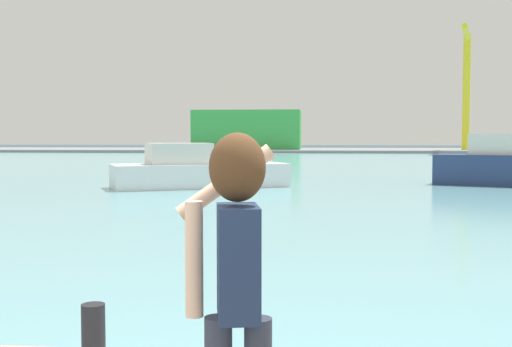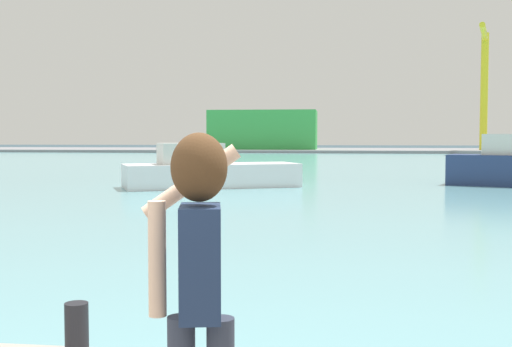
% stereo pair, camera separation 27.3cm
% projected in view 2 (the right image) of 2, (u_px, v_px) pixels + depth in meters
% --- Properties ---
extents(ground_plane, '(220.00, 220.00, 0.00)m').
position_uv_depth(ground_plane, '(319.00, 164.00, 52.76)').
color(ground_plane, '#334751').
extents(harbor_water, '(140.00, 100.00, 0.02)m').
position_uv_depth(harbor_water, '(320.00, 163.00, 54.74)').
color(harbor_water, '#6BA8B2').
rests_on(harbor_water, ground_plane).
extents(far_shore_dock, '(140.00, 20.00, 0.38)m').
position_uv_depth(far_shore_dock, '(327.00, 150.00, 94.36)').
color(far_shore_dock, gray).
rests_on(far_shore_dock, ground_plane).
extents(person_photographer, '(0.53, 0.55, 1.74)m').
position_uv_depth(person_photographer, '(198.00, 268.00, 3.19)').
color(person_photographer, '#2D3342').
rests_on(person_photographer, quay_promenade).
extents(harbor_bollard, '(0.18, 0.18, 0.43)m').
position_uv_depth(harbor_bollard, '(77.00, 330.00, 4.99)').
color(harbor_bollard, black).
rests_on(harbor_bollard, quay_promenade).
extents(boat_moored, '(7.92, 5.41, 1.94)m').
position_uv_depth(boat_moored, '(208.00, 171.00, 28.14)').
color(boat_moored, white).
rests_on(boat_moored, harbor_water).
extents(warehouse_left, '(15.30, 8.20, 5.57)m').
position_uv_depth(warehouse_left, '(264.00, 130.00, 93.44)').
color(warehouse_left, green).
rests_on(warehouse_left, far_shore_dock).
extents(port_crane, '(3.72, 12.04, 15.83)m').
position_uv_depth(port_crane, '(484.00, 77.00, 85.68)').
color(port_crane, yellow).
rests_on(port_crane, far_shore_dock).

